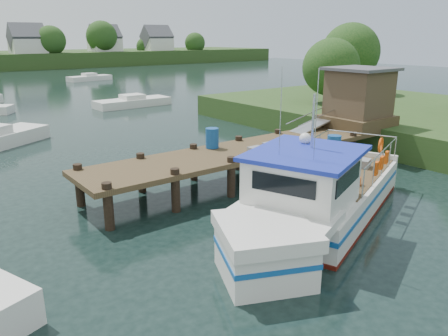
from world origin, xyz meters
TOP-DOWN VIEW (x-y plane):
  - ground_plane at (0.00, 0.00)m, footprint 160.00×160.00m
  - near_shore at (16.88, -0.73)m, footprint 16.00×30.00m
  - dock at (6.51, 0.01)m, footprint 16.60×3.00m
  - lobster_boat at (0.01, -5.11)m, footprint 10.59×6.31m
  - moored_far at (12.47, 47.22)m, footprint 6.34×3.01m
  - moored_c at (6.71, 21.95)m, footprint 6.77×2.48m

SIDE VIEW (x-z plane):
  - ground_plane at x=0.00m, z-range 0.00..0.00m
  - moored_far at x=12.47m, z-range -0.13..0.90m
  - moored_c at x=6.71m, z-range -0.14..0.92m
  - lobster_boat at x=0.01m, z-range -1.67..3.57m
  - near_shore at x=16.88m, z-range -1.83..5.93m
  - dock at x=6.51m, z-range -0.15..4.63m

